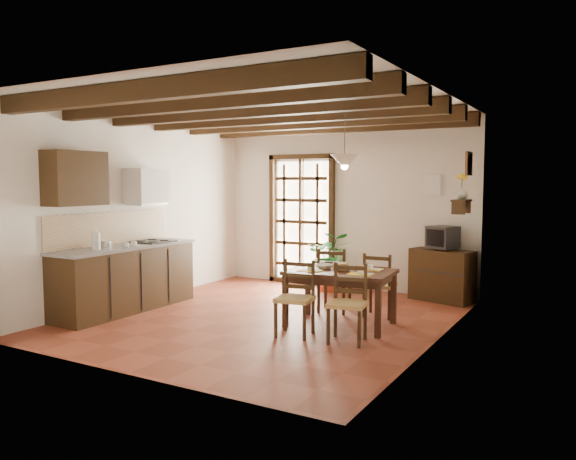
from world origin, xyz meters
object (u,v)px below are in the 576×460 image
Objects in this scene: dining_table at (340,277)px; chair_near_left at (295,312)px; crt_tv at (443,237)px; pendant_lamp at (345,160)px; potted_plant at (329,257)px; sideboard at (442,275)px; chair_far_left at (334,292)px; kitchen_counter at (126,277)px; chair_far_right at (380,297)px; chair_near_right at (347,318)px.

chair_near_left is (-0.27, -0.69, -0.34)m from dining_table.
crt_tv is 0.59× the size of pendant_lamp.
potted_plant is (-1.09, 1.96, -0.04)m from dining_table.
potted_plant is (-1.83, -0.11, -0.40)m from crt_tv.
chair_near_left is 2.94m from sideboard.
chair_far_left is at bearing 125.38° from pendant_lamp.
kitchen_counter is 2.44× the size of sideboard.
sideboard is (0.74, 2.08, -0.22)m from dining_table.
chair_far_right reaches higher than sideboard.
chair_near_left is at bearing -86.20° from crt_tv.
kitchen_counter is at bearing -118.82° from crt_tv.
kitchen_counter is 2.55× the size of chair_near_left.
chair_near_left is 1.32m from chair_far_left.
pendant_lamp reaches higher than potted_plant.
chair_far_left reaches higher than dining_table.
potted_plant is (-1.83, -0.12, 0.18)m from sideboard.
potted_plant is at bearing 114.31° from dining_table.
chair_far_right is 0.41× the size of potted_plant.
potted_plant is (-1.36, 1.27, 0.30)m from chair_far_right.
chair_far_right is (0.27, 0.69, -0.34)m from dining_table.
kitchen_counter is 2.66× the size of pendant_lamp.
crt_tv is at bearing -114.04° from chair_far_right.
chair_near_right is (0.65, 0.05, 0.00)m from chair_near_left.
dining_table is 1.47m from pendant_lamp.
chair_near_left is 1.02× the size of chair_far_right.
chair_far_left is at bearing -0.37° from chair_far_right.
dining_table is 2.22m from sideboard.
potted_plant is (-0.72, 1.33, 0.29)m from chair_far_left.
dining_table is 2.72× the size of crt_tv.
dining_table is 1.58× the size of chair_far_right.
sideboard is 0.58m from crt_tv.
chair_near_left is (2.69, 0.06, -0.20)m from kitchen_counter.
chair_near_right is (0.38, -0.63, -0.34)m from dining_table.
chair_near_right reaches higher than sideboard.
pendant_lamp is at bearing 106.44° from chair_near_right.
crt_tv is 2.38m from pendant_lamp.
sideboard is (1.00, 2.76, 0.11)m from chair_near_left.
dining_table is 0.81m from chair_near_right.
chair_far_right is (-0.11, 1.32, -0.01)m from chair_near_right.
chair_near_left is at bearing -108.80° from pendant_lamp.
kitchen_counter is at bearing 171.38° from chair_near_left.
pendant_lamp reaches higher than dining_table.
chair_far_left is (-0.76, 1.26, 0.01)m from chair_near_right.
chair_near_right is (3.33, 0.12, -0.20)m from kitchen_counter.
crt_tv reaches higher than chair_near_left.
chair_far_right is 1.62m from crt_tv.
sideboard is at bearing 37.41° from kitchen_counter.
pendant_lamp reaches higher than chair_near_left.
crt_tv is at bearing 65.55° from dining_table.
chair_far_left is 1.53m from potted_plant.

